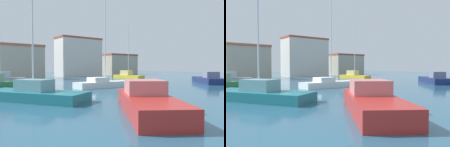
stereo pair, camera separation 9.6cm
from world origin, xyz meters
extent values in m
plane|color=#285670|center=(15.00, 20.00, 0.00)|extent=(160.00, 160.00, 0.00)
cube|color=#1E707A|center=(4.87, 12.92, 0.37)|extent=(6.93, 8.89, 0.75)
cube|color=#6B9CA2|center=(4.94, 12.80, 1.20)|extent=(2.79, 3.07, 0.90)
cylinder|color=silver|center=(4.87, 12.92, 5.63)|extent=(0.12, 0.12, 9.75)
cube|color=gold|center=(33.19, 33.24, 0.33)|extent=(3.66, 7.73, 0.66)
cube|color=#DFCD77|center=(33.09, 33.85, 1.21)|extent=(2.16, 2.60, 1.09)
cylinder|color=silver|center=(33.19, 33.24, 6.56)|extent=(0.12, 0.12, 11.80)
cube|color=white|center=(15.74, 18.42, 0.36)|extent=(8.08, 2.45, 0.73)
cube|color=silver|center=(14.64, 18.43, 1.01)|extent=(2.10, 2.03, 0.56)
cylinder|color=silver|center=(15.74, 18.42, 7.08)|extent=(0.12, 0.12, 12.70)
cube|color=#B22823|center=(8.69, 4.60, 0.48)|extent=(6.83, 8.34, 0.97)
cube|color=#C4716E|center=(9.12, 5.22, 1.39)|extent=(3.15, 3.19, 0.85)
cube|color=gray|center=(6.33, 33.76, 0.42)|extent=(7.85, 4.37, 0.83)
cube|color=#ADB0B5|center=(6.50, 33.71, 1.31)|extent=(2.96, 2.22, 0.96)
cube|color=#19234C|center=(33.06, 13.83, 0.44)|extent=(8.15, 8.38, 0.88)
cube|color=slate|center=(32.49, 13.22, 1.36)|extent=(2.90, 2.92, 0.95)
cube|color=#28703D|center=(4.85, 25.39, 0.37)|extent=(4.40, 4.25, 0.74)
cylinder|color=silver|center=(4.85, 25.39, 3.86)|extent=(0.12, 0.12, 6.25)
cube|color=#B2A893|center=(11.28, 44.69, 3.36)|extent=(10.14, 7.52, 6.72)
cube|color=#B25B42|center=(11.28, 44.69, 6.97)|extent=(10.34, 7.67, 0.50)
cube|color=beige|center=(28.92, 48.99, 5.05)|extent=(11.94, 5.71, 10.10)
cube|color=#9E4733|center=(28.92, 48.99, 10.35)|extent=(12.18, 5.82, 0.50)
cube|color=#B2A893|center=(44.61, 51.91, 3.08)|extent=(10.79, 9.42, 6.16)
cube|color=#9E4733|center=(44.61, 51.91, 6.41)|extent=(11.01, 9.60, 0.50)
camera|label=1|loc=(-0.48, -3.89, 2.63)|focal=34.54mm
camera|label=2|loc=(-0.40, -3.95, 2.63)|focal=34.54mm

